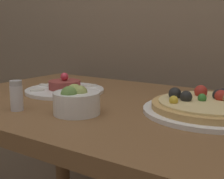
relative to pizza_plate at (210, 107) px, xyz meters
name	(u,v)px	position (x,y,z in m)	size (l,w,h in m)	color
dining_table	(134,154)	(-0.18, -0.04, -0.15)	(1.12, 0.63, 0.76)	brown
pizza_plate	(210,107)	(0.00, 0.00, 0.00)	(0.31, 0.31, 0.06)	white
tartare_plate	(65,89)	(-0.44, -0.01, 0.00)	(0.24, 0.24, 0.06)	white
small_bowl	(76,101)	(-0.25, -0.18, 0.02)	(0.11, 0.11, 0.07)	white
salt_shaker	(16,96)	(-0.39, -0.23, 0.02)	(0.03, 0.03, 0.07)	silver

